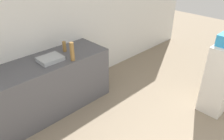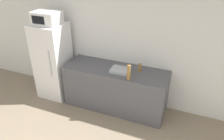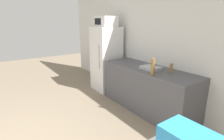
# 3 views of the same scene
# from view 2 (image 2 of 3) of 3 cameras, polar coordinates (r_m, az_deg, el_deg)

# --- Properties ---
(wall_back) EXTENTS (8.00, 0.06, 2.60)m
(wall_back) POSITION_cam_2_polar(r_m,az_deg,el_deg) (4.28, 5.21, 6.98)
(wall_back) COLOR silver
(wall_back) RESTS_ON ground_plane
(refrigerator) EXTENTS (0.63, 0.64, 1.62)m
(refrigerator) POSITION_cam_2_polar(r_m,az_deg,el_deg) (4.82, -15.13, 2.24)
(refrigerator) COLOR silver
(refrigerator) RESTS_ON ground_plane
(microwave) EXTENTS (0.50, 0.40, 0.25)m
(microwave) POSITION_cam_2_polar(r_m,az_deg,el_deg) (4.50, -16.66, 12.96)
(microwave) COLOR white
(microwave) RESTS_ON refrigerator
(counter) EXTENTS (2.02, 0.69, 0.87)m
(counter) POSITION_cam_2_polar(r_m,az_deg,el_deg) (4.42, 0.95, -4.81)
(counter) COLOR #4C4C51
(counter) RESTS_ON ground_plane
(sink_basin) EXTENTS (0.34, 0.28, 0.06)m
(sink_basin) POSITION_cam_2_polar(r_m,az_deg,el_deg) (4.10, 2.10, -0.04)
(sink_basin) COLOR #9EA3A8
(sink_basin) RESTS_ON counter
(bottle_tall) EXTENTS (0.06, 0.06, 0.28)m
(bottle_tall) POSITION_cam_2_polar(r_m,az_deg,el_deg) (3.80, 4.40, -0.69)
(bottle_tall) COLOR olive
(bottle_tall) RESTS_ON counter
(bottle_short) EXTENTS (0.06, 0.06, 0.16)m
(bottle_short) POSITION_cam_2_polar(r_m,az_deg,el_deg) (4.11, 7.28, 0.60)
(bottle_short) COLOR olive
(bottle_short) RESTS_ON counter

